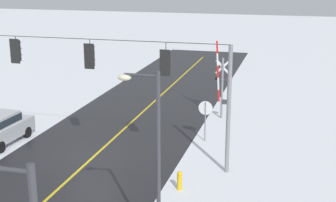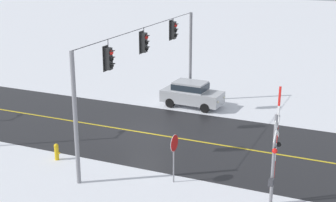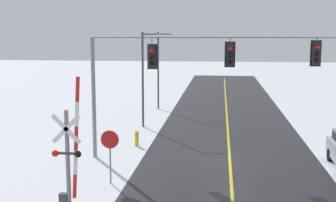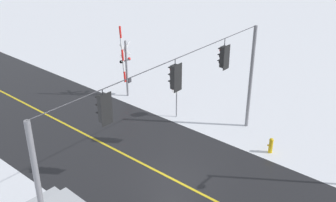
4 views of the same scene
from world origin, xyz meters
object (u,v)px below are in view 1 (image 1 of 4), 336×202
at_px(railroad_crossing, 222,83).
at_px(streetlamp_near, 152,149).
at_px(parked_car_silver, 0,127).
at_px(stop_sign, 205,112).
at_px(fire_hydrant, 180,180).

relative_size(railroad_crossing, streetlamp_near, 0.78).
bearing_deg(parked_car_silver, streetlamp_near, 143.89).
bearing_deg(railroad_crossing, streetlamp_near, 90.84).
bearing_deg(stop_sign, streetlamp_near, 92.05).
height_order(railroad_crossing, parked_car_silver, railroad_crossing).
xyz_separation_m(railroad_crossing, parked_car_silver, (11.14, 7.99, -1.38)).
distance_m(stop_sign, railroad_crossing, 4.62).
distance_m(parked_car_silver, streetlamp_near, 14.39).
xyz_separation_m(stop_sign, streetlamp_near, (-0.42, 11.71, 2.20)).
bearing_deg(parked_car_silver, stop_sign, -162.69).
distance_m(streetlamp_near, fire_hydrant, 6.27).
bearing_deg(railroad_crossing, fire_hydrant, 89.52).
xyz_separation_m(stop_sign, fire_hydrant, (-0.09, 6.49, -1.25)).
bearing_deg(railroad_crossing, parked_car_silver, 35.67).
relative_size(parked_car_silver, streetlamp_near, 0.65).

